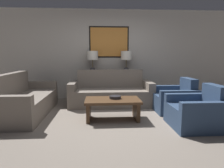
{
  "coord_description": "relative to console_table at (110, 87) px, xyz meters",
  "views": [
    {
      "loc": [
        -0.31,
        -3.79,
        1.3
      ],
      "look_at": [
        -0.01,
        0.75,
        0.65
      ],
      "focal_mm": 32.0,
      "sensor_mm": 36.0,
      "label": 1
    }
  ],
  "objects": [
    {
      "name": "ground_plane",
      "position": [
        0.0,
        -2.04,
        -0.38
      ],
      "size": [
        20.0,
        20.0,
        0.0
      ],
      "primitive_type": "plane",
      "color": "slate"
    },
    {
      "name": "back_wall",
      "position": [
        0.0,
        0.27,
        0.95
      ],
      "size": [
        8.43,
        0.12,
        2.65
      ],
      "color": "beige",
      "rests_on": "ground_plane"
    },
    {
      "name": "console_table",
      "position": [
        0.0,
        0.0,
        0.0
      ],
      "size": [
        1.48,
        0.39,
        0.76
      ],
      "color": "#332319",
      "rests_on": "ground_plane"
    },
    {
      "name": "table_lamp_left",
      "position": [
        -0.49,
        0.0,
        0.85
      ],
      "size": [
        0.32,
        0.32,
        0.67
      ],
      "color": "#333338",
      "rests_on": "console_table"
    },
    {
      "name": "table_lamp_right",
      "position": [
        0.49,
        0.0,
        0.85
      ],
      "size": [
        0.32,
        0.32,
        0.67
      ],
      "color": "#333338",
      "rests_on": "console_table"
    },
    {
      "name": "couch_by_back_wall",
      "position": [
        0.0,
        -0.65,
        -0.08
      ],
      "size": [
        2.15,
        0.89,
        0.92
      ],
      "color": "slate",
      "rests_on": "ground_plane"
    },
    {
      "name": "couch_by_side",
      "position": [
        -1.95,
        -1.41,
        -0.08
      ],
      "size": [
        0.89,
        2.15,
        0.92
      ],
      "color": "slate",
      "rests_on": "ground_plane"
    },
    {
      "name": "coffee_table",
      "position": [
        -0.04,
        -1.88,
        -0.07
      ],
      "size": [
        1.11,
        0.65,
        0.42
      ],
      "color": "#4C331E",
      "rests_on": "ground_plane"
    },
    {
      "name": "decorative_bowl",
      "position": [
        0.02,
        -1.83,
        0.07
      ],
      "size": [
        0.24,
        0.24,
        0.06
      ],
      "color": "#232328",
      "rests_on": "coffee_table"
    },
    {
      "name": "armchair_near_back_wall",
      "position": [
        1.47,
        -1.34,
        -0.12
      ],
      "size": [
        0.88,
        0.88,
        0.78
      ],
      "color": "navy",
      "rests_on": "ground_plane"
    },
    {
      "name": "armchair_near_camera",
      "position": [
        1.47,
        -2.42,
        -0.12
      ],
      "size": [
        0.88,
        0.88,
        0.78
      ],
      "color": "navy",
      "rests_on": "ground_plane"
    }
  ]
}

